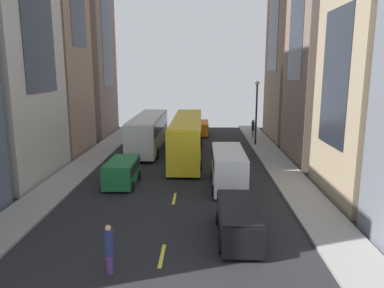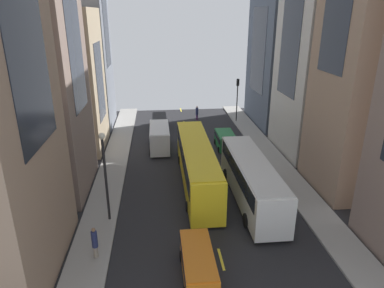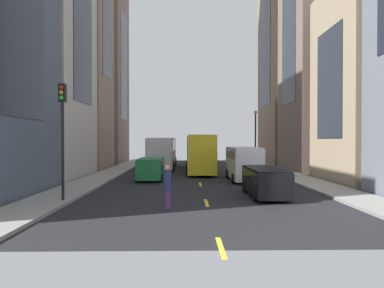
% 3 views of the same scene
% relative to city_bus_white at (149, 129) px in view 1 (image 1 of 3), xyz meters
% --- Properties ---
extents(ground_plane, '(42.53, 42.53, 0.00)m').
position_rel_city_bus_white_xyz_m(ground_plane, '(3.59, -7.07, -2.01)').
color(ground_plane, black).
extents(sidewalk_west, '(2.55, 44.00, 0.15)m').
position_rel_city_bus_white_xyz_m(sidewalk_west, '(-4.40, -7.07, -1.93)').
color(sidewalk_west, gray).
rests_on(sidewalk_west, ground).
extents(sidewalk_east, '(2.55, 44.00, 0.15)m').
position_rel_city_bus_white_xyz_m(sidewalk_east, '(11.58, -7.07, -1.93)').
color(sidewalk_east, gray).
rests_on(sidewalk_east, ground).
extents(lane_stripe_1, '(0.16, 2.00, 0.01)m').
position_rel_city_bus_white_xyz_m(lane_stripe_1, '(3.59, -21.07, -2.00)').
color(lane_stripe_1, yellow).
rests_on(lane_stripe_1, ground).
extents(lane_stripe_2, '(0.16, 2.00, 0.01)m').
position_rel_city_bus_white_xyz_m(lane_stripe_2, '(3.59, -14.07, -2.00)').
color(lane_stripe_2, yellow).
rests_on(lane_stripe_2, ground).
extents(lane_stripe_3, '(0.16, 2.00, 0.01)m').
position_rel_city_bus_white_xyz_m(lane_stripe_3, '(3.59, -7.07, -2.00)').
color(lane_stripe_3, yellow).
rests_on(lane_stripe_3, ground).
extents(lane_stripe_4, '(0.16, 2.00, 0.01)m').
position_rel_city_bus_white_xyz_m(lane_stripe_4, '(3.59, -0.07, -2.00)').
color(lane_stripe_4, yellow).
rests_on(lane_stripe_4, ground).
extents(lane_stripe_5, '(0.16, 2.00, 0.01)m').
position_rel_city_bus_white_xyz_m(lane_stripe_5, '(3.59, 6.93, -2.00)').
color(lane_stripe_5, yellow).
rests_on(lane_stripe_5, ground).
extents(lane_stripe_6, '(0.16, 2.00, 0.01)m').
position_rel_city_bus_white_xyz_m(lane_stripe_6, '(3.59, 13.93, -2.00)').
color(lane_stripe_6, yellow).
rests_on(lane_stripe_6, ground).
extents(building_west_3, '(6.72, 8.35, 26.28)m').
position_rel_city_bus_white_xyz_m(building_west_3, '(-9.20, 8.54, 11.13)').
color(building_west_3, '#7A665B').
rests_on(building_west_3, ground).
extents(city_bus_white, '(2.80, 11.95, 3.35)m').
position_rel_city_bus_white_xyz_m(city_bus_white, '(0.00, 0.00, 0.00)').
color(city_bus_white, silver).
rests_on(city_bus_white, ground).
extents(streetcar_yellow, '(2.70, 14.21, 3.59)m').
position_rel_city_bus_white_xyz_m(streetcar_yellow, '(3.93, -3.19, 0.12)').
color(streetcar_yellow, yellow).
rests_on(streetcar_yellow, ground).
extents(delivery_van_white, '(2.25, 5.68, 2.58)m').
position_rel_city_bus_white_xyz_m(delivery_van_white, '(7.02, -11.83, -0.49)').
color(delivery_van_white, white).
rests_on(delivery_van_white, ground).
extents(car_black_0, '(1.94, 4.76, 1.59)m').
position_rel_city_bus_white_xyz_m(car_black_0, '(6.95, -19.23, -1.07)').
color(car_black_0, black).
rests_on(car_black_0, ground).
extents(car_green_1, '(2.04, 4.01, 1.72)m').
position_rel_city_bus_white_xyz_m(car_green_1, '(-0.18, -11.42, -1.00)').
color(car_green_1, '#1E7238').
rests_on(car_green_1, ground).
extents(car_orange_2, '(1.88, 4.70, 1.62)m').
position_rel_city_bus_white_xyz_m(car_orange_2, '(5.16, 8.23, -1.05)').
color(car_orange_2, orange).
rests_on(car_orange_2, ground).
extents(pedestrian_crossing_mid, '(0.37, 0.37, 1.99)m').
position_rel_city_bus_white_xyz_m(pedestrian_crossing_mid, '(1.72, -22.45, -0.96)').
color(pedestrian_crossing_mid, '#593372').
rests_on(pedestrian_crossing_mid, ground).
extents(pedestrian_crossing_near, '(0.36, 0.36, 2.03)m').
position_rel_city_bus_white_xyz_m(pedestrian_crossing_near, '(11.11, 6.12, -0.79)').
color(pedestrian_crossing_near, gray).
rests_on(pedestrian_crossing_near, ground).
extents(streetlamp_near, '(0.44, 0.44, 6.51)m').
position_rel_city_bus_white_xyz_m(streetlamp_near, '(10.81, 1.99, 2.17)').
color(streetlamp_near, black).
rests_on(streetlamp_near, ground).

